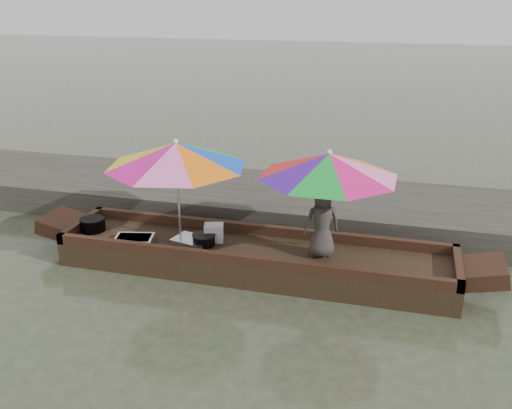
% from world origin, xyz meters
% --- Properties ---
extents(water, '(80.00, 80.00, 0.00)m').
position_xyz_m(water, '(0.00, 0.00, 0.00)').
color(water, '#343A28').
rests_on(water, ground).
extents(dock, '(22.00, 2.20, 0.50)m').
position_xyz_m(dock, '(0.00, 2.20, 0.25)').
color(dock, '#2D2B26').
rests_on(dock, ground).
extents(boat_hull, '(5.69, 1.20, 0.35)m').
position_xyz_m(boat_hull, '(0.00, 0.00, 0.17)').
color(boat_hull, black).
rests_on(boat_hull, water).
extents(cooking_pot, '(0.38, 0.38, 0.20)m').
position_xyz_m(cooking_pot, '(-2.60, -0.00, 0.45)').
color(cooking_pot, black).
rests_on(cooking_pot, boat_hull).
extents(tray_crayfish, '(0.63, 0.50, 0.09)m').
position_xyz_m(tray_crayfish, '(-1.77, -0.25, 0.39)').
color(tray_crayfish, silver).
rests_on(tray_crayfish, boat_hull).
extents(tray_scallop, '(0.63, 0.51, 0.06)m').
position_xyz_m(tray_scallop, '(-0.95, -0.02, 0.38)').
color(tray_scallop, silver).
rests_on(tray_scallop, boat_hull).
extents(charcoal_grill, '(0.32, 0.32, 0.15)m').
position_xyz_m(charcoal_grill, '(-0.75, -0.06, 0.43)').
color(charcoal_grill, black).
rests_on(charcoal_grill, boat_hull).
extents(supply_bag, '(0.33, 0.29, 0.26)m').
position_xyz_m(supply_bag, '(-0.65, 0.12, 0.48)').
color(supply_bag, silver).
rests_on(supply_bag, boat_hull).
extents(vendor, '(0.59, 0.51, 1.02)m').
position_xyz_m(vendor, '(0.96, 0.03, 0.86)').
color(vendor, '#35302C').
rests_on(vendor, boat_hull).
extents(umbrella_bow, '(2.40, 2.40, 1.55)m').
position_xyz_m(umbrella_bow, '(-1.14, 0.00, 1.12)').
color(umbrella_bow, blue).
rests_on(umbrella_bow, boat_hull).
extents(umbrella_stern, '(2.50, 2.50, 1.55)m').
position_xyz_m(umbrella_stern, '(1.02, 0.00, 1.12)').
color(umbrella_stern, pink).
rests_on(umbrella_stern, boat_hull).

